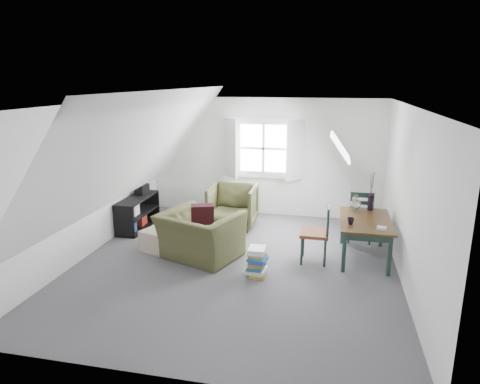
% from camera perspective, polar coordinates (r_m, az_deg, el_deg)
% --- Properties ---
extents(floor, '(5.50, 5.50, 0.00)m').
position_cam_1_polar(floor, '(6.92, -0.64, -9.64)').
color(floor, '#4F4E53').
rests_on(floor, ground).
extents(ceiling, '(5.50, 5.50, 0.00)m').
position_cam_1_polar(ceiling, '(6.31, -0.70, 11.50)').
color(ceiling, white).
rests_on(ceiling, wall_back).
extents(wall_back, '(5.00, 0.00, 5.00)m').
position_cam_1_polar(wall_back, '(9.15, 3.18, 4.63)').
color(wall_back, white).
rests_on(wall_back, ground).
extents(wall_front, '(5.00, 0.00, 5.00)m').
position_cam_1_polar(wall_front, '(4.01, -9.55, -9.16)').
color(wall_front, white).
rests_on(wall_front, ground).
extents(wall_left, '(0.00, 5.50, 5.50)m').
position_cam_1_polar(wall_left, '(7.46, -19.76, 1.42)').
color(wall_left, white).
rests_on(wall_left, ground).
extents(wall_right, '(0.00, 5.50, 5.50)m').
position_cam_1_polar(wall_right, '(6.44, 21.56, -0.76)').
color(wall_right, white).
rests_on(wall_right, ground).
extents(slope_left, '(3.19, 5.50, 4.48)m').
position_cam_1_polar(slope_left, '(6.90, -13.38, 5.33)').
color(slope_left, white).
rests_on(slope_left, wall_left).
extents(slope_right, '(3.19, 5.50, 4.48)m').
position_cam_1_polar(slope_right, '(6.24, 13.37, 4.35)').
color(slope_right, white).
rests_on(slope_right, wall_right).
extents(dormer_window, '(1.71, 0.35, 1.30)m').
position_cam_1_polar(dormer_window, '(9.04, 3.12, 5.79)').
color(dormer_window, white).
rests_on(dormer_window, wall_back).
extents(skylight, '(0.35, 0.75, 0.47)m').
position_cam_1_polar(skylight, '(7.53, 13.23, 5.87)').
color(skylight, white).
rests_on(skylight, slope_right).
extents(armchair_near, '(1.48, 1.39, 0.78)m').
position_cam_1_polar(armchair_near, '(7.20, -5.26, -8.70)').
color(armchair_near, '#3E4021').
rests_on(armchair_near, floor).
extents(armchair_far, '(0.91, 0.94, 0.84)m').
position_cam_1_polar(armchair_far, '(8.65, -0.97, -4.52)').
color(armchair_far, '#3E4021').
rests_on(armchair_far, floor).
extents(throw_pillow, '(0.42, 0.33, 0.39)m').
position_cam_1_polar(throw_pillow, '(7.09, -5.03, -2.98)').
color(throw_pillow, '#330D16').
rests_on(throw_pillow, armchair_near).
extents(ottoman, '(0.69, 0.69, 0.36)m').
position_cam_1_polar(ottoman, '(7.56, -10.50, -6.25)').
color(ottoman, tan).
rests_on(ottoman, floor).
extents(dining_table, '(0.81, 1.35, 0.67)m').
position_cam_1_polar(dining_table, '(7.23, 16.36, -4.19)').
color(dining_table, '#352210').
rests_on(dining_table, floor).
extents(demijohn, '(0.19, 0.19, 0.27)m').
position_cam_1_polar(demijohn, '(7.59, 15.13, -1.61)').
color(demijohn, silver).
rests_on(demijohn, dining_table).
extents(vase_twigs, '(0.09, 0.09, 0.66)m').
position_cam_1_polar(vase_twigs, '(7.70, 16.97, -1.25)').
color(vase_twigs, black).
rests_on(vase_twigs, dining_table).
extents(cup, '(0.11, 0.11, 0.10)m').
position_cam_1_polar(cup, '(6.90, 14.51, -4.19)').
color(cup, black).
rests_on(cup, dining_table).
extents(paper_box, '(0.15, 0.12, 0.04)m').
position_cam_1_polar(paper_box, '(6.79, 18.36, -4.60)').
color(paper_box, white).
rests_on(paper_box, dining_table).
extents(dining_chair_far, '(0.45, 0.45, 0.96)m').
position_cam_1_polar(dining_chair_far, '(8.00, 15.74, -2.94)').
color(dining_chair_far, brown).
rests_on(dining_chair_far, floor).
extents(dining_chair_near, '(0.45, 0.45, 0.95)m').
position_cam_1_polar(dining_chair_near, '(6.96, 10.22, -5.35)').
color(dining_chair_near, brown).
rests_on(dining_chair_near, floor).
extents(media_shelf, '(0.41, 1.22, 0.62)m').
position_cam_1_polar(media_shelf, '(8.67, -13.58, -2.95)').
color(media_shelf, black).
rests_on(media_shelf, floor).
extents(electronics_box, '(0.23, 0.29, 0.22)m').
position_cam_1_polar(electronics_box, '(8.81, -12.93, 0.31)').
color(electronics_box, black).
rests_on(electronics_box, media_shelf).
extents(magazine_stack, '(0.32, 0.38, 0.43)m').
position_cam_1_polar(magazine_stack, '(6.50, 2.29, -9.27)').
color(magazine_stack, '#B29933').
rests_on(magazine_stack, floor).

